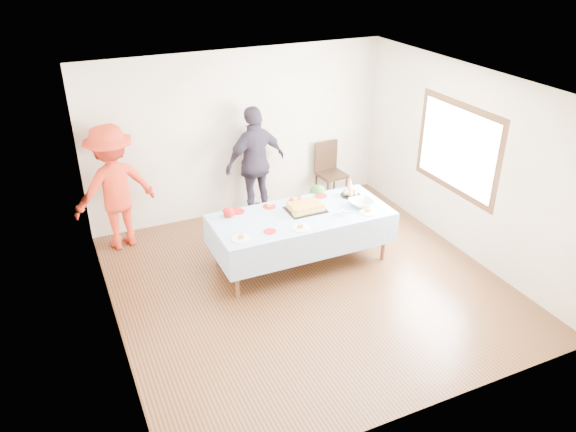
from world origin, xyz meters
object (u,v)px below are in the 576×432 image
(party_table, at_px, (301,218))
(dining_chair, at_px, (329,168))
(adult_left, at_px, (114,188))
(birthday_cake, at_px, (305,207))

(party_table, relative_size, dining_chair, 2.43)
(party_table, distance_m, adult_left, 2.78)
(party_table, relative_size, birthday_cake, 4.71)
(dining_chair, height_order, adult_left, adult_left)
(adult_left, bearing_deg, party_table, 131.42)
(adult_left, bearing_deg, dining_chair, 169.24)
(birthday_cake, bearing_deg, adult_left, 147.50)
(party_table, height_order, adult_left, adult_left)
(dining_chair, relative_size, adult_left, 0.54)
(dining_chair, bearing_deg, birthday_cake, -131.88)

